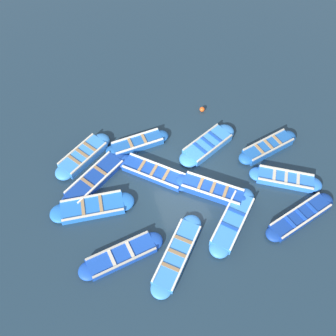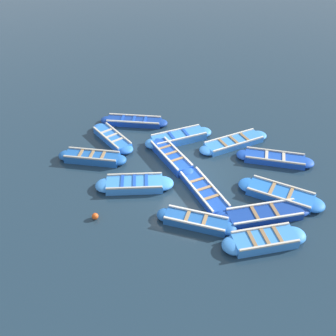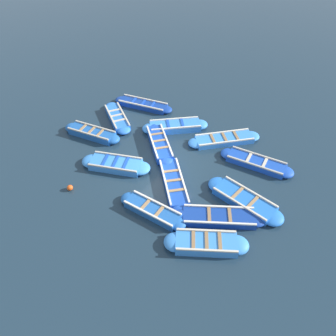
% 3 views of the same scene
% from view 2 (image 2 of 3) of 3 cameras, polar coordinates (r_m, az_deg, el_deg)
% --- Properties ---
extents(ground_plane, '(120.00, 120.00, 0.00)m').
position_cam_2_polar(ground_plane, '(18.08, 2.04, -1.46)').
color(ground_plane, '#1C303F').
extents(boat_bow_out, '(2.35, 3.29, 0.39)m').
position_cam_2_polar(boat_bow_out, '(20.71, -8.09, 4.32)').
color(boat_bow_out, blue).
rests_on(boat_bow_out, ground).
extents(boat_far_corner, '(3.54, 3.25, 0.36)m').
position_cam_2_polar(boat_far_corner, '(20.46, 9.52, 3.67)').
color(boat_far_corner, '#3884E0').
rests_on(boat_far_corner, ground).
extents(boat_tucked, '(1.53, 3.46, 0.45)m').
position_cam_2_polar(boat_tucked, '(19.36, -10.94, 1.49)').
color(boat_tucked, '#1E59AD').
rests_on(boat_tucked, ground).
extents(boat_outer_right, '(2.37, 3.55, 0.42)m').
position_cam_2_polar(boat_outer_right, '(17.50, -4.87, -2.37)').
color(boat_outer_right, '#3884E0').
rests_on(boat_outer_right, ground).
extents(boat_alongside, '(3.15, 3.38, 0.36)m').
position_cam_2_polar(boat_alongside, '(17.20, 5.24, -3.35)').
color(boat_alongside, '#1947B7').
rests_on(boat_alongside, ground).
extents(boat_centre, '(1.02, 3.30, 0.40)m').
position_cam_2_polar(boat_centre, '(15.78, 4.07, -7.71)').
color(boat_centre, '#1E59AD').
rests_on(boat_centre, ground).
extents(boat_mid_row, '(2.63, 3.25, 0.46)m').
position_cam_2_polar(boat_mid_row, '(15.43, 13.79, -10.17)').
color(boat_mid_row, '#3884E0').
rests_on(boat_mid_row, ground).
extents(boat_stern_in, '(3.24, 3.22, 0.45)m').
position_cam_2_polar(boat_stern_in, '(20.49, 1.58, 4.43)').
color(boat_stern_in, '#3884E0').
rests_on(boat_stern_in, ground).
extents(boat_broadside, '(2.84, 3.29, 0.46)m').
position_cam_2_polar(boat_broadside, '(19.07, 0.44, 1.68)').
color(boat_broadside, '#1947B7').
rests_on(boat_broadside, ground).
extents(boat_outer_left, '(2.94, 3.71, 0.38)m').
position_cam_2_polar(boat_outer_left, '(16.50, 13.80, -6.57)').
color(boat_outer_left, navy).
rests_on(boat_outer_left, ground).
extents(boat_inner_gap, '(1.77, 3.81, 0.37)m').
position_cam_2_polar(boat_inner_gap, '(22.05, -4.97, 6.75)').
color(boat_inner_gap, navy).
rests_on(boat_inner_gap, ground).
extents(boat_drifting, '(1.44, 3.79, 0.37)m').
position_cam_2_polar(boat_drifting, '(19.70, 15.22, 1.32)').
color(boat_drifting, '#1947B7').
rests_on(boat_drifting, ground).
extents(boat_near_quay, '(1.27, 3.82, 0.40)m').
position_cam_2_polar(boat_near_quay, '(17.61, 16.00, -3.71)').
color(boat_near_quay, blue).
rests_on(boat_near_quay, ground).
extents(buoy_orange_near, '(0.27, 0.27, 0.27)m').
position_cam_2_polar(buoy_orange_near, '(16.26, -10.53, -6.90)').
color(buoy_orange_near, '#E05119').
rests_on(buoy_orange_near, ground).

